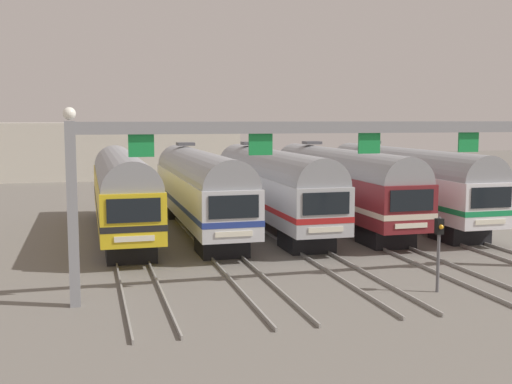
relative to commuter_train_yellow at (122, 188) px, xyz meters
The scene contains 10 objects.
ground_plane 9.13m from the commuter_train_yellow, ahead, with size 160.00×160.00×0.00m, color slate.
track_bed 19.29m from the commuter_train_yellow, 62.83° to the left, with size 18.96×70.00×0.15m.
commuter_train_yellow is the anchor object (origin of this frame).
commuter_train_silver 4.36m from the commuter_train_yellow, ahead, with size 2.88×18.06×5.05m.
commuter_train_stainless 8.73m from the commuter_train_yellow, ahead, with size 2.88×18.06×5.05m.
commuter_train_maroon 13.09m from the commuter_train_yellow, ahead, with size 2.88×18.06×5.05m.
commuter_train_white 17.46m from the commuter_train_yellow, ahead, with size 2.88×18.06×5.05m.
catenary_gantry 16.28m from the commuter_train_yellow, 57.10° to the right, with size 22.70×0.44×6.97m.
yard_signal_mast 18.67m from the commuter_train_yellow, 54.21° to the right, with size 0.28×0.35×2.89m.
maintenance_building 37.75m from the commuter_train_yellow, 89.40° to the left, with size 28.58×10.00×6.15m, color beige.
Camera 1 is at (-10.59, -36.27, 6.56)m, focal length 44.74 mm.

